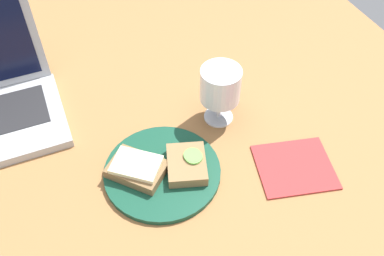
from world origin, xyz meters
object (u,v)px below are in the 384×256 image
at_px(plate, 162,172).
at_px(sandwich_with_cheese, 137,168).
at_px(sandwich_with_cucumber, 187,164).
at_px(wine_glass, 220,87).
at_px(napkin, 295,167).

height_order(plate, sandwich_with_cheese, sandwich_with_cheese).
bearing_deg(sandwich_with_cucumber, wine_glass, 42.63).
bearing_deg(sandwich_with_cheese, plate, -16.19).
bearing_deg(wine_glass, sandwich_with_cucumber, -137.37).
relative_size(plate, sandwich_with_cheese, 1.79).
xyz_separation_m(sandwich_with_cheese, sandwich_with_cucumber, (0.09, -0.03, -0.00)).
height_order(sandwich_with_cheese, wine_glass, wine_glass).
xyz_separation_m(wine_glass, napkin, (0.08, -0.18, -0.09)).
bearing_deg(sandwich_with_cheese, sandwich_with_cucumber, -15.87).
xyz_separation_m(plate, napkin, (0.25, -0.09, -0.00)).
distance_m(sandwich_with_cheese, napkin, 0.32).
distance_m(plate, sandwich_with_cheese, 0.05).
distance_m(wine_glass, napkin, 0.22).
bearing_deg(wine_glass, napkin, -65.63).
height_order(sandwich_with_cheese, napkin, sandwich_with_cheese).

